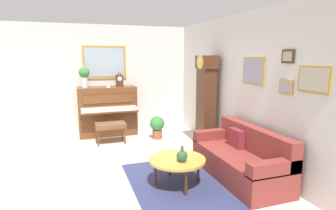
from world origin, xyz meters
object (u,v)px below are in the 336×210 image
Objects in this scene: coffee_table at (177,160)px; teacup at (108,86)px; grandfather_clock at (206,104)px; green_jug at (182,156)px; flower_vase at (84,75)px; couch at (241,159)px; potted_plant at (157,126)px; piano at (108,111)px; mantel_clock at (119,80)px; piano_bench at (110,126)px.

coffee_table is 7.59× the size of teacup.
grandfather_clock reaches higher than green_jug.
flower_vase is at bearing -159.75° from coffee_table.
couch reaches higher than coffee_table.
potted_plant is (0.75, 1.63, -1.23)m from flower_vase.
coffee_table is at bearing -92.97° from couch.
mantel_clock reaches higher than piano.
couch is at bearing 94.39° from green_jug.
potted_plant reaches higher than piano_bench.
piano is at bearing -171.19° from teacup.
grandfather_clock is 2.35m from mantel_clock.
coffee_table is 2.32× the size of mantel_clock.
green_jug reaches higher than potted_plant.
piano_bench is 0.80× the size of coffee_table.
green_jug is at bearing 15.40° from piano_bench.
green_jug is 2.69m from potted_plant.
flower_vase is 3.77m from green_jug.
couch is 3.39× the size of potted_plant.
coffee_table is at bearing -38.24° from grandfather_clock.
potted_plant is (0.75, 0.77, -1.09)m from mantel_clock.
teacup is (-3.12, -0.65, 0.86)m from coffee_table.
grandfather_clock is at bearing 144.51° from green_jug.
potted_plant is at bearing -135.53° from grandfather_clock.
piano_bench is 3.15m from couch.
teacup reaches higher than coffee_table.
mantel_clock is (-0.76, 0.36, 1.01)m from piano_bench.
couch is at bearing 34.95° from flower_vase.
coffee_table is at bearing 20.25° from flower_vase.
flower_vase is 2.18m from potted_plant.
teacup is at bearing -150.86° from couch.
couch is at bearing 29.14° from teacup.
couch reaches higher than green_jug.
grandfather_clock is (0.87, 1.99, 0.56)m from piano_bench.
teacup is (-3.17, -1.77, 0.95)m from couch.
flower_vase is at bearing -160.21° from green_jug.
flower_vase is at bearing -89.76° from piano.
coffee_table is at bearing 15.79° from piano_bench.
flower_vase reaches higher than coffee_table.
potted_plant is at bearing 171.42° from green_jug.
flower_vase is 1.04× the size of potted_plant.
piano is 2.57× the size of potted_plant.
mantel_clock is at bearing 89.97° from flower_vase.
piano is 3.79× the size of mantel_clock.
piano_bench is at bearing -113.59° from grandfather_clock.
piano_bench is (0.77, -0.03, -0.22)m from piano.
coffee_table is (3.27, 0.67, -0.22)m from piano.
green_jug is (3.41, 0.70, -0.10)m from piano.
couch is 3.80m from mantel_clock.
coffee_table is 3.30m from teacup.
teacup is at bearing -119.37° from potted_plant.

